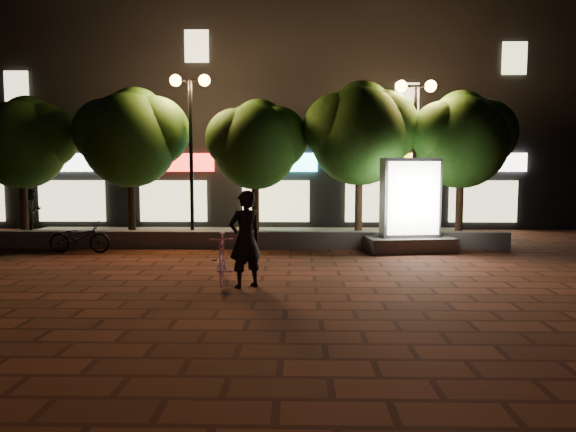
{
  "coord_description": "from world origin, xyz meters",
  "views": [
    {
      "loc": [
        1.88,
        -11.08,
        2.27
      ],
      "look_at": [
        1.62,
        1.5,
        1.17
      ],
      "focal_mm": 32.22,
      "sensor_mm": 36.0,
      "label": 1
    }
  ],
  "objects_px": {
    "tree_mid": "(257,141)",
    "street_lamp_left": "(191,115)",
    "pedestrian": "(33,210)",
    "ad_kiosk": "(410,214)",
    "tree_right": "(361,130)",
    "rider": "(245,239)",
    "scooter_pink": "(222,258)",
    "tree_far_left": "(24,139)",
    "tree_far_right": "(462,136)",
    "tree_left": "(132,134)",
    "scooter_parked": "(80,237)",
    "street_lamp_right": "(415,118)"
  },
  "relations": [
    {
      "from": "tree_mid",
      "to": "street_lamp_left",
      "type": "bearing_deg",
      "value": -172.69
    },
    {
      "from": "pedestrian",
      "to": "tree_mid",
      "type": "bearing_deg",
      "value": -89.58
    },
    {
      "from": "tree_mid",
      "to": "ad_kiosk",
      "type": "distance_m",
      "value": 5.34
    },
    {
      "from": "tree_right",
      "to": "rider",
      "type": "xyz_separation_m",
      "value": [
        -3.01,
        -6.61,
        -2.62
      ]
    },
    {
      "from": "scooter_pink",
      "to": "rider",
      "type": "height_order",
      "value": "rider"
    },
    {
      "from": "tree_far_left",
      "to": "street_lamp_left",
      "type": "distance_m",
      "value": 5.5
    },
    {
      "from": "tree_far_right",
      "to": "scooter_pink",
      "type": "xyz_separation_m",
      "value": [
        -6.74,
        -6.15,
        -2.86
      ]
    },
    {
      "from": "scooter_pink",
      "to": "pedestrian",
      "type": "xyz_separation_m",
      "value": [
        -7.81,
        7.57,
        0.38
      ]
    },
    {
      "from": "tree_left",
      "to": "scooter_pink",
      "type": "height_order",
      "value": "tree_left"
    },
    {
      "from": "tree_right",
      "to": "scooter_pink",
      "type": "xyz_separation_m",
      "value": [
        -3.54,
        -6.15,
        -3.06
      ]
    },
    {
      "from": "tree_far_right",
      "to": "scooter_pink",
      "type": "height_order",
      "value": "tree_far_right"
    },
    {
      "from": "scooter_pink",
      "to": "pedestrian",
      "type": "distance_m",
      "value": 10.89
    },
    {
      "from": "tree_right",
      "to": "scooter_parked",
      "type": "distance_m",
      "value": 8.97
    },
    {
      "from": "tree_right",
      "to": "tree_left",
      "type": "bearing_deg",
      "value": -180.0
    },
    {
      "from": "tree_right",
      "to": "tree_far_right",
      "type": "height_order",
      "value": "tree_right"
    },
    {
      "from": "tree_far_right",
      "to": "scooter_pink",
      "type": "bearing_deg",
      "value": -137.59
    },
    {
      "from": "street_lamp_right",
      "to": "scooter_pink",
      "type": "xyz_separation_m",
      "value": [
        -5.19,
        -5.89,
        -3.39
      ]
    },
    {
      "from": "tree_far_left",
      "to": "rider",
      "type": "distance_m",
      "value": 10.49
    },
    {
      "from": "tree_left",
      "to": "street_lamp_left",
      "type": "xyz_separation_m",
      "value": [
        1.95,
        -0.26,
        0.58
      ]
    },
    {
      "from": "tree_right",
      "to": "street_lamp_left",
      "type": "distance_m",
      "value": 5.38
    },
    {
      "from": "tree_left",
      "to": "scooter_parked",
      "type": "relative_size",
      "value": 2.92
    },
    {
      "from": "street_lamp_left",
      "to": "scooter_parked",
      "type": "relative_size",
      "value": 3.09
    },
    {
      "from": "tree_far_left",
      "to": "street_lamp_left",
      "type": "xyz_separation_m",
      "value": [
        5.45,
        -0.26,
        0.74
      ]
    },
    {
      "from": "street_lamp_right",
      "to": "tree_right",
      "type": "bearing_deg",
      "value": 170.9
    },
    {
      "from": "tree_far_right",
      "to": "rider",
      "type": "xyz_separation_m",
      "value": [
        -6.21,
        -6.61,
        -2.42
      ]
    },
    {
      "from": "rider",
      "to": "tree_mid",
      "type": "bearing_deg",
      "value": -120.7
    },
    {
      "from": "tree_far_left",
      "to": "rider",
      "type": "bearing_deg",
      "value": -40.31
    },
    {
      "from": "scooter_pink",
      "to": "rider",
      "type": "bearing_deg",
      "value": -47.29
    },
    {
      "from": "street_lamp_left",
      "to": "rider",
      "type": "height_order",
      "value": "street_lamp_left"
    },
    {
      "from": "tree_left",
      "to": "ad_kiosk",
      "type": "distance_m",
      "value": 9.01
    },
    {
      "from": "tree_mid",
      "to": "street_lamp_left",
      "type": "distance_m",
      "value": 2.22
    },
    {
      "from": "scooter_parked",
      "to": "pedestrian",
      "type": "distance_m",
      "value": 5.12
    },
    {
      "from": "tree_far_left",
      "to": "tree_right",
      "type": "distance_m",
      "value": 10.81
    },
    {
      "from": "street_lamp_left",
      "to": "scooter_parked",
      "type": "bearing_deg",
      "value": -140.69
    },
    {
      "from": "rider",
      "to": "pedestrian",
      "type": "height_order",
      "value": "rider"
    },
    {
      "from": "pedestrian",
      "to": "rider",
      "type": "bearing_deg",
      "value": -123.5
    },
    {
      "from": "tree_far_left",
      "to": "tree_left",
      "type": "distance_m",
      "value": 3.51
    },
    {
      "from": "tree_far_right",
      "to": "scooter_parked",
      "type": "xyz_separation_m",
      "value": [
        -11.24,
        -2.46,
        -2.93
      ]
    },
    {
      "from": "street_lamp_right",
      "to": "pedestrian",
      "type": "xyz_separation_m",
      "value": [
        -13.0,
        1.68,
        -3.01
      ]
    },
    {
      "from": "tree_mid",
      "to": "tree_far_right",
      "type": "distance_m",
      "value": 6.5
    },
    {
      "from": "tree_far_left",
      "to": "scooter_parked",
      "type": "height_order",
      "value": "tree_far_left"
    },
    {
      "from": "tree_far_right",
      "to": "street_lamp_right",
      "type": "relative_size",
      "value": 0.96
    },
    {
      "from": "scooter_pink",
      "to": "scooter_parked",
      "type": "xyz_separation_m",
      "value": [
        -4.5,
        3.69,
        -0.06
      ]
    },
    {
      "from": "pedestrian",
      "to": "tree_right",
      "type": "bearing_deg",
      "value": -86.71
    },
    {
      "from": "tree_mid",
      "to": "scooter_pink",
      "type": "relative_size",
      "value": 2.68
    },
    {
      "from": "rider",
      "to": "scooter_parked",
      "type": "distance_m",
      "value": 6.54
    },
    {
      "from": "ad_kiosk",
      "to": "pedestrian",
      "type": "xyz_separation_m",
      "value": [
        -12.52,
        3.38,
        -0.18
      ]
    },
    {
      "from": "scooter_parked",
      "to": "scooter_pink",
      "type": "bearing_deg",
      "value": -131.4
    },
    {
      "from": "tree_mid",
      "to": "scooter_pink",
      "type": "bearing_deg",
      "value": -92.19
    },
    {
      "from": "street_lamp_left",
      "to": "scooter_parked",
      "type": "xyz_separation_m",
      "value": [
        -2.69,
        -2.2,
        -3.59
      ]
    }
  ]
}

